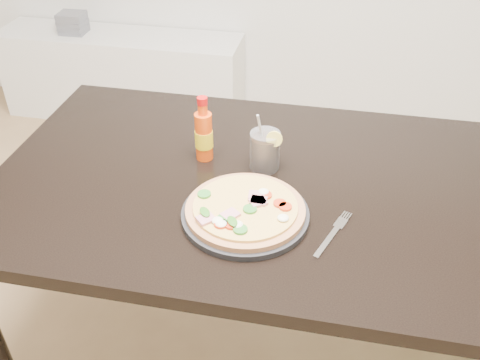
% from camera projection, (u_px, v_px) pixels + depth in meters
% --- Properties ---
extents(dining_table, '(1.40, 0.90, 0.75)m').
position_uv_depth(dining_table, '(248.00, 202.00, 1.51)').
color(dining_table, black).
rests_on(dining_table, ground).
extents(plate, '(0.32, 0.32, 0.02)m').
position_uv_depth(plate, '(245.00, 214.00, 1.32)').
color(plate, black).
rests_on(plate, dining_table).
extents(pizza, '(0.30, 0.30, 0.03)m').
position_uv_depth(pizza, '(245.00, 209.00, 1.31)').
color(pizza, tan).
rests_on(pizza, plate).
extents(hot_sauce_bottle, '(0.06, 0.06, 0.19)m').
position_uv_depth(hot_sauce_bottle, '(204.00, 135.00, 1.50)').
color(hot_sauce_bottle, '#EC4A0D').
rests_on(hot_sauce_bottle, dining_table).
extents(cola_cup, '(0.09, 0.08, 0.17)m').
position_uv_depth(cola_cup, '(265.00, 151.00, 1.47)').
color(cola_cup, black).
rests_on(cola_cup, dining_table).
extents(fork, '(0.08, 0.18, 0.00)m').
position_uv_depth(fork, '(334.00, 233.00, 1.27)').
color(fork, silver).
rests_on(fork, dining_table).
extents(media_console, '(1.40, 0.34, 0.50)m').
position_uv_depth(media_console, '(123.00, 76.00, 3.15)').
color(media_console, white).
rests_on(media_console, ground).
extents(cd_stack, '(0.14, 0.12, 0.11)m').
position_uv_depth(cd_stack, '(73.00, 23.00, 3.00)').
color(cd_stack, slate).
rests_on(cd_stack, media_console).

